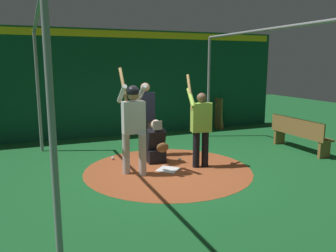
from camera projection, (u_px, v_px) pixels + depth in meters
ground_plane at (168, 170)px, 7.23m from camera, size 26.91×26.91×0.00m
dirt_circle at (168, 170)px, 7.23m from camera, size 3.53×3.53×0.01m
home_plate at (168, 169)px, 7.23m from camera, size 0.59×0.59×0.01m
batter at (133, 121)px, 6.75m from camera, size 0.68×0.49×2.14m
catcher at (156, 146)px, 7.72m from camera, size 0.58×0.40×0.99m
umpire at (146, 115)px, 8.23m from camera, size 0.22×0.49×1.77m
visitor at (201, 125)px, 7.29m from camera, size 0.59×0.51×1.99m
back_wall at (120, 83)px, 10.53m from camera, size 0.22×10.91×3.23m
cage_frame at (168, 70)px, 6.85m from camera, size 5.46×4.90×3.00m
bat_rack at (218, 114)px, 11.75m from camera, size 0.58×0.19×1.05m
bench at (299, 134)px, 8.76m from camera, size 1.82×0.36×0.85m
baseball_0 at (113, 158)px, 7.98m from camera, size 0.07×0.07×0.07m
baseball_1 at (180, 159)px, 7.88m from camera, size 0.07×0.07×0.07m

